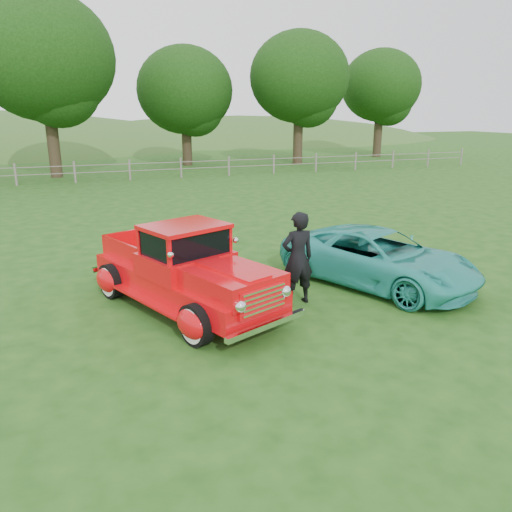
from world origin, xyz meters
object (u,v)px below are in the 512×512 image
object	(u,v)px
tree_near_west	(44,57)
teal_sedan	(378,258)
tree_mid_east	(299,77)
tree_near_east	(185,90)
red_pickup	(185,271)
man	(298,258)
tree_far_east	(381,86)

from	to	relation	value
tree_near_west	teal_sedan	xyz separation A→B (m)	(7.20, -23.34, -6.15)
tree_mid_east	teal_sedan	world-z (taller)	tree_mid_east
tree_near_east	red_pickup	world-z (taller)	tree_near_east
tree_near_east	man	bearing A→B (deg)	-98.31
tree_near_west	tree_near_east	bearing A→B (deg)	23.96
tree_mid_east	tree_near_east	bearing A→B (deg)	165.96
tree_far_east	tree_near_east	bearing A→B (deg)	-176.63
red_pickup	man	distance (m)	2.34
tree_near_west	man	bearing A→B (deg)	-78.23
red_pickup	teal_sedan	xyz separation A→B (m)	(4.52, -0.12, -0.15)
man	tree_near_east	bearing A→B (deg)	-100.44
teal_sedan	man	xyz separation A→B (m)	(-2.25, -0.40, 0.34)
tree_near_west	red_pickup	distance (m)	24.14
tree_far_east	teal_sedan	world-z (taller)	tree_far_east
tree_mid_east	man	size ratio (longest dim) A/B	4.81
man	teal_sedan	bearing A→B (deg)	-171.99
teal_sedan	man	world-z (taller)	man
tree_near_east	tree_far_east	size ratio (longest dim) A/B	0.94
tree_far_east	tree_mid_east	bearing A→B (deg)	-161.57
man	tree_mid_east	bearing A→B (deg)	-117.22
tree_near_east	teal_sedan	distance (m)	27.79
red_pickup	teal_sedan	world-z (taller)	red_pickup
tree_far_east	man	distance (m)	35.96
tree_near_west	man	size ratio (longest dim) A/B	5.31
tree_near_west	red_pickup	xyz separation A→B (m)	(2.68, -23.23, -6.00)
tree_mid_east	red_pickup	xyz separation A→B (m)	(-14.32, -25.23, -5.38)
tree_far_east	tree_near_west	bearing A→B (deg)	-169.11
tree_near_west	tree_mid_east	bearing A→B (deg)	6.71
tree_near_west	red_pickup	bearing A→B (deg)	-83.42
tree_mid_east	man	distance (m)	28.90
teal_sedan	man	size ratio (longest dim) A/B	2.36
tree_near_west	teal_sedan	bearing A→B (deg)	-72.86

